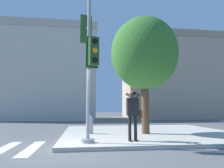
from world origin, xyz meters
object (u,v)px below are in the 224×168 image
at_px(fire_hydrant, 91,125).
at_px(street_tree, 144,54).
at_px(person_photographer, 133,111).
at_px(traffic_signal_pole, 89,56).

bearing_deg(fire_hydrant, street_tree, -8.18).
height_order(street_tree, fire_hydrant, street_tree).
bearing_deg(person_photographer, street_tree, 63.08).
xyz_separation_m(traffic_signal_pole, fire_hydrant, (0.20, 2.62, -2.47)).
xyz_separation_m(person_photographer, street_tree, (1.05, 2.07, 2.58)).
bearing_deg(fire_hydrant, person_photographer, -60.85).
height_order(traffic_signal_pole, person_photographer, traffic_signal_pole).
bearing_deg(traffic_signal_pole, fire_hydrant, 85.73).
relative_size(street_tree, fire_hydrant, 7.02).
relative_size(traffic_signal_pole, person_photographer, 2.87).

